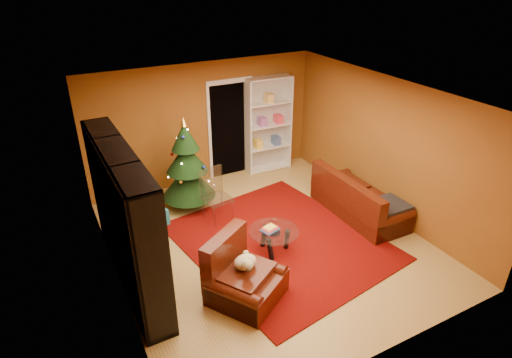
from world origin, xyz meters
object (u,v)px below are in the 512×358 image
gift_box_green (196,190)px  acrylic_chair (218,199)px  rug (280,241)px  dog (245,262)px  coffee_table (274,241)px  gift_box_teal (157,217)px  white_bookshelf (268,125)px  media_unit (125,219)px  christmas_tree (187,164)px  sofa (360,195)px  armchair (246,276)px

gift_box_green → acrylic_chair: 1.11m
rug → dog: size_ratio=8.70×
coffee_table → gift_box_green: bearing=101.1°
gift_box_teal → acrylic_chair: size_ratio=0.35×
rug → white_bookshelf: (1.26, 2.68, 1.07)m
media_unit → gift_box_teal: bearing=59.0°
gift_box_teal → coffee_table: bearing=-49.1°
christmas_tree → sofa: christmas_tree is taller
dog → acrylic_chair: 2.09m
christmas_tree → sofa: bearing=-33.7°
christmas_tree → white_bookshelf: bearing=18.7°
coffee_table → acrylic_chair: (-0.43, 1.34, 0.24)m
gift_box_green → acrylic_chair: (0.04, -1.06, 0.32)m
gift_box_green → dog: size_ratio=0.72×
gift_box_green → sofa: bearing=-39.9°
christmas_tree → coffee_table: (0.71, -2.13, -0.68)m
gift_box_green → coffee_table: coffee_table is taller
media_unit → coffee_table: (2.23, -0.41, -0.86)m
media_unit → gift_box_green: (1.76, 1.99, -0.94)m
media_unit → gift_box_green: 2.82m
christmas_tree → acrylic_chair: 0.94m
gift_box_teal → sofa: 3.83m
armchair → christmas_tree: bearing=54.2°
acrylic_chair → armchair: bearing=-109.8°
rug → coffee_table: bearing=-141.1°
christmas_tree → sofa: (2.77, -1.84, -0.48)m
gift_box_teal → dog: size_ratio=0.81×
rug → gift_box_teal: gift_box_teal is taller
media_unit → coffee_table: 2.43m
rug → sofa: sofa is taller
white_bookshelf → coffee_table: bearing=-115.0°
gift_box_teal → acrylic_chair: 1.16m
gift_box_teal → sofa: sofa is taller
gift_box_green → dog: (-0.41, -3.10, 0.44)m
white_bookshelf → sofa: size_ratio=1.13×
gift_box_teal → armchair: size_ratio=0.32×
dog → sofa: bearing=-13.7°
gift_box_green → coffee_table: (0.47, -2.40, 0.07)m
christmas_tree → acrylic_chair: size_ratio=2.01×
gift_box_teal → media_unit: bearing=-119.9°
dog → sofa: (2.94, 0.98, -0.16)m
gift_box_teal → acrylic_chair: (1.06, -0.38, 0.30)m
rug → gift_box_green: gift_box_green is taller
christmas_tree → gift_box_teal: christmas_tree is taller
sofa → acrylic_chair: acrylic_chair is taller
white_bookshelf → rug: bearing=-112.5°
white_bookshelf → sofa: white_bookshelf is taller
acrylic_chair → gift_box_green: bearing=85.0°
white_bookshelf → coffee_table: size_ratio=2.68×
christmas_tree → coffee_table: christmas_tree is taller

